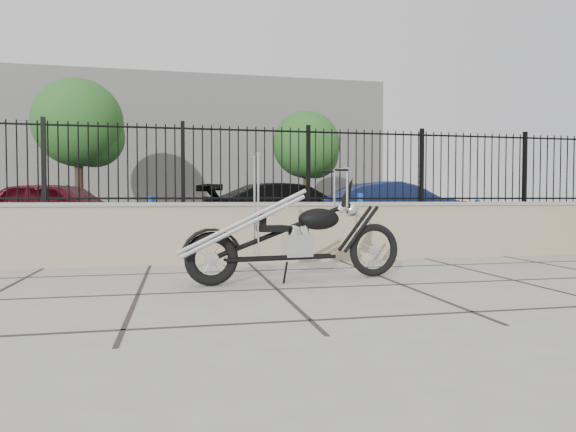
% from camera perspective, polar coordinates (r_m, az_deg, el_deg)
% --- Properties ---
extents(ground_plane, '(90.00, 90.00, 0.00)m').
position_cam_1_polar(ground_plane, '(5.80, -1.25, -8.16)').
color(ground_plane, '#99968E').
rests_on(ground_plane, ground).
extents(parking_lot, '(30.00, 30.00, 0.00)m').
position_cam_1_polar(parking_lot, '(18.17, -8.66, -1.25)').
color(parking_lot, black).
rests_on(parking_lot, ground).
extents(retaining_wall, '(14.00, 0.36, 0.96)m').
position_cam_1_polar(retaining_wall, '(8.20, -4.53, -1.81)').
color(retaining_wall, gray).
rests_on(retaining_wall, ground_plane).
extents(iron_fence, '(14.00, 0.08, 1.20)m').
position_cam_1_polar(iron_fence, '(8.20, -4.55, 5.74)').
color(iron_fence, black).
rests_on(iron_fence, retaining_wall).
extents(background_building, '(22.00, 6.00, 8.00)m').
position_cam_1_polar(background_building, '(32.27, -10.19, 7.26)').
color(background_building, beige).
rests_on(background_building, ground_plane).
extents(chopper_motorcycle, '(2.69, 0.78, 1.59)m').
position_cam_1_polar(chopper_motorcycle, '(6.27, 0.57, -0.09)').
color(chopper_motorcycle, black).
rests_on(chopper_motorcycle, ground_plane).
extents(car_red, '(4.55, 3.04, 1.44)m').
position_cam_1_polar(car_red, '(13.12, -24.00, 0.50)').
color(car_red, '#490A13').
rests_on(car_red, parking_lot).
extents(car_black, '(5.14, 2.72, 1.42)m').
position_cam_1_polar(car_black, '(13.55, 0.63, 0.67)').
color(car_black, black).
rests_on(car_black, parking_lot).
extents(car_blue, '(4.48, 1.80, 1.45)m').
position_cam_1_polar(car_blue, '(14.09, 11.92, 0.74)').
color(car_blue, '#101A3D').
rests_on(car_blue, parking_lot).
extents(bollard_a, '(0.17, 0.17, 1.06)m').
position_cam_1_polar(bollard_a, '(10.43, -14.93, -0.78)').
color(bollard_a, '#0D19C3').
rests_on(bollard_a, ground_plane).
extents(bollard_b, '(0.17, 0.17, 1.12)m').
position_cam_1_polar(bollard_b, '(10.49, 8.02, -0.54)').
color(bollard_b, blue).
rests_on(bollard_b, ground_plane).
extents(bollard_c, '(0.12, 0.12, 0.98)m').
position_cam_1_polar(bollard_c, '(12.75, 20.27, -0.52)').
color(bollard_c, '#0B2FA6').
rests_on(bollard_c, ground_plane).
extents(tree_left, '(3.64, 3.64, 6.13)m').
position_cam_1_polar(tree_left, '(23.21, -22.29, 9.96)').
color(tree_left, '#382619').
rests_on(tree_left, ground_plane).
extents(tree_right, '(3.00, 3.00, 5.05)m').
position_cam_1_polar(tree_right, '(23.11, 2.05, 8.25)').
color(tree_right, '#382619').
rests_on(tree_right, ground_plane).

